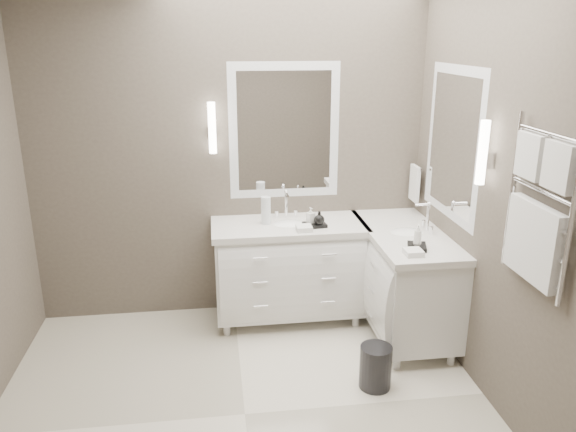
{
  "coord_description": "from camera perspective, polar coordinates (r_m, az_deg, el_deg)",
  "views": [
    {
      "loc": [
        -0.13,
        -3.01,
        2.3
      ],
      "look_at": [
        0.37,
        0.7,
        1.08
      ],
      "focal_mm": 35.0,
      "sensor_mm": 36.0,
      "label": 1
    }
  ],
  "objects": [
    {
      "name": "floor",
      "position": [
        3.79,
        -4.4,
        -19.49
      ],
      "size": [
        3.2,
        3.0,
        0.01
      ],
      "primitive_type": "cube",
      "color": "#EEE5CF",
      "rests_on": "ground"
    },
    {
      "name": "wall_back",
      "position": [
        4.62,
        -5.98,
        6.01
      ],
      "size": [
        3.2,
        0.01,
        2.7
      ],
      "primitive_type": "cube",
      "color": "#514941",
      "rests_on": "floor"
    },
    {
      "name": "wall_front",
      "position": [
        1.78,
        -2.34,
        -14.11
      ],
      "size": [
        3.2,
        0.01,
        2.7
      ],
      "primitive_type": "cube",
      "color": "#514941",
      "rests_on": "floor"
    },
    {
      "name": "wall_right",
      "position": [
        3.6,
        21.43,
        1.45
      ],
      "size": [
        0.01,
        3.0,
        2.7
      ],
      "primitive_type": "cube",
      "color": "#514941",
      "rests_on": "floor"
    },
    {
      "name": "vanity_back",
      "position": [
        4.64,
        0.07,
        -5.02
      ],
      "size": [
        1.24,
        0.59,
        0.97
      ],
      "color": "white",
      "rests_on": "floor"
    },
    {
      "name": "vanity_right",
      "position": [
        4.55,
        11.69,
        -5.92
      ],
      "size": [
        0.59,
        1.24,
        0.97
      ],
      "color": "white",
      "rests_on": "floor"
    },
    {
      "name": "mirror_back",
      "position": [
        4.6,
        -0.38,
        8.59
      ],
      "size": [
        0.9,
        0.02,
        1.1
      ],
      "color": "white",
      "rests_on": "wall_back"
    },
    {
      "name": "mirror_right",
      "position": [
        4.25,
        16.41,
        7.09
      ],
      "size": [
        0.02,
        0.9,
        1.1
      ],
      "color": "white",
      "rests_on": "wall_right"
    },
    {
      "name": "sconce_back",
      "position": [
        4.49,
        -7.72,
        8.76
      ],
      "size": [
        0.06,
        0.06,
        0.4
      ],
      "color": "white",
      "rests_on": "wall_back"
    },
    {
      "name": "sconce_right",
      "position": [
        3.7,
        19.15,
        5.98
      ],
      "size": [
        0.06,
        0.06,
        0.4
      ],
      "color": "white",
      "rests_on": "wall_right"
    },
    {
      "name": "towel_bar_corner",
      "position": [
        4.83,
        12.75,
        3.33
      ],
      "size": [
        0.03,
        0.22,
        0.3
      ],
      "color": "white",
      "rests_on": "wall_right"
    },
    {
      "name": "towel_ladder",
      "position": [
        3.24,
        24.0,
        0.12
      ],
      "size": [
        0.06,
        0.58,
        0.9
      ],
      "color": "white",
      "rests_on": "wall_right"
    },
    {
      "name": "waste_bin",
      "position": [
        3.98,
        8.88,
        -14.9
      ],
      "size": [
        0.23,
        0.23,
        0.3
      ],
      "primitive_type": "cylinder",
      "rotation": [
        0.0,
        0.0,
        0.08
      ],
      "color": "black",
      "rests_on": "floor"
    },
    {
      "name": "amenity_tray_back",
      "position": [
        4.44,
        2.72,
        -0.9
      ],
      "size": [
        0.19,
        0.15,
        0.03
      ],
      "primitive_type": "cube",
      "rotation": [
        0.0,
        0.0,
        0.12
      ],
      "color": "black",
      "rests_on": "vanity_back"
    },
    {
      "name": "amenity_tray_right",
      "position": [
        4.09,
        12.97,
        -3.05
      ],
      "size": [
        0.17,
        0.2,
        0.03
      ],
      "primitive_type": "cube",
      "rotation": [
        0.0,
        0.0,
        -0.29
      ],
      "color": "black",
      "rests_on": "vanity_right"
    },
    {
      "name": "water_bottle",
      "position": [
        4.48,
        -2.26,
        0.58
      ],
      "size": [
        0.09,
        0.09,
        0.22
      ],
      "primitive_type": "cylinder",
      "rotation": [
        0.0,
        0.0,
        -0.14
      ],
      "color": "silver",
      "rests_on": "vanity_back"
    },
    {
      "name": "soap_bottle_a",
      "position": [
        4.43,
        2.31,
        0.09
      ],
      "size": [
        0.07,
        0.07,
        0.12
      ],
      "primitive_type": "imported",
      "rotation": [
        0.0,
        0.0,
        0.37
      ],
      "color": "white",
      "rests_on": "amenity_tray_back"
    },
    {
      "name": "soap_bottle_b",
      "position": [
        4.4,
        3.19,
        -0.18
      ],
      "size": [
        0.1,
        0.1,
        0.11
      ],
      "primitive_type": "imported",
      "rotation": [
        0.0,
        0.0,
        0.22
      ],
      "color": "black",
      "rests_on": "amenity_tray_back"
    },
    {
      "name": "soap_bottle_c",
      "position": [
        4.06,
        13.05,
        -1.87
      ],
      "size": [
        0.07,
        0.07,
        0.15
      ],
      "primitive_type": "imported",
      "rotation": [
        0.0,
        0.0,
        -0.21
      ],
      "color": "white",
      "rests_on": "amenity_tray_right"
    }
  ]
}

